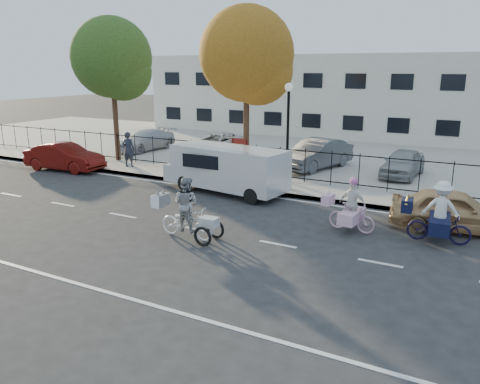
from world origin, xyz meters
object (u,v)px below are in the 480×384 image
Objects in this scene: gold_sedan at (454,210)px; lot_car_d at (403,163)px; unicorn_bike at (351,211)px; zebra_trike at (187,215)px; lamppost at (288,115)px; red_sedan at (65,157)px; bull_bike at (439,218)px; lot_car_a at (146,140)px; pedestrian at (128,149)px; lot_car_b at (215,144)px; lot_car_c at (316,154)px; white_van at (227,168)px.

gold_sedan is 1.07× the size of lot_car_d.
zebra_trike is at bearing 131.12° from unicorn_bike.
lamppost reaches higher than zebra_trike.
red_sedan is at bearing -154.74° from lot_car_d.
bull_bike is 8.35m from lot_car_d.
lot_car_d is (15.24, -0.13, 0.02)m from lot_car_a.
pedestrian reaches higher than red_sedan.
lot_car_a is at bearing -8.93° from red_sedan.
zebra_trike is 10.80m from pedestrian.
lot_car_c is at bearing -9.95° from lot_car_b.
bull_bike is 19.36m from lot_car_a.
lamppost is 4.10m from lot_car_c.
lamppost is at bearing 48.19° from unicorn_bike.
red_sedan is (-11.02, 5.28, -0.06)m from zebra_trike.
lamppost reaches higher than lot_car_d.
lamppost is at bearing 170.59° from pedestrian.
lot_car_d is at bearing 14.62° from gold_sedan.
zebra_trike is at bearing 115.21° from gold_sedan.
white_van reaches higher than lot_car_a.
pedestrian is 13.53m from lot_car_d.
red_sedan is 16.70m from lot_car_d.
pedestrian is (-12.56, 4.00, 0.39)m from unicorn_bike.
pedestrian is 0.41× the size of lot_car_b.
lot_car_a is at bearing 43.95° from zebra_trike.
red_sedan is (-9.47, 0.00, -0.38)m from white_van.
zebra_trike reaches higher than white_van.
zebra_trike reaches higher than red_sedan.
bull_bike is (6.67, -4.38, -2.35)m from lamppost.
lot_car_c reaches higher than gold_sedan.
zebra_trike is at bearing -121.15° from red_sedan.
unicorn_bike is 0.40× the size of lot_car_c.
white_van reaches higher than lot_car_c.
bull_bike is 0.47× the size of lot_car_b.
bull_bike is at bearing -19.64° from lot_car_a.
red_sedan is (-17.91, 2.08, -0.07)m from bull_bike.
pedestrian is at bearing -175.80° from lamppost.
unicorn_bike is 13.99m from lot_car_b.
unicorn_bike is 17.17m from lot_car_a.
gold_sedan is 2.19× the size of pedestrian.
lot_car_a is (-10.66, 11.36, 0.01)m from zebra_trike.
lot_car_b is (-13.44, 7.59, 0.09)m from gold_sedan.
lot_car_b is (2.04, 5.22, -0.29)m from pedestrian.
unicorn_bike is 0.41× the size of lot_car_b.
red_sedan is at bearing 80.66° from gold_sedan.
lot_car_c is at bearing -68.91° from red_sedan.
lot_car_a is at bearing 62.11° from gold_sedan.
lot_car_c reaches higher than red_sedan.
bull_bike is 10.15m from lot_car_c.
lot_car_d is at bearing 4.80° from lot_car_a.
red_sedan is 0.93× the size of lot_car_c.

